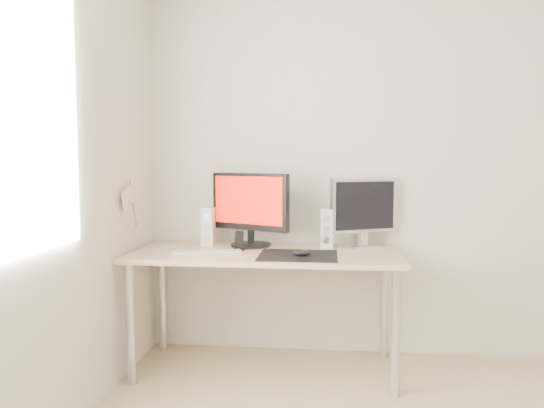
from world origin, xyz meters
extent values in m
plane|color=silver|center=(0.00, 1.75, 1.25)|extent=(3.50, 0.00, 3.50)
cube|color=black|center=(-0.73, 1.26, 0.73)|extent=(0.45, 0.40, 0.00)
ellipsoid|color=black|center=(-0.71, 1.23, 0.75)|extent=(0.10, 0.06, 0.04)
cube|color=#D1B587|center=(-0.93, 1.38, 0.71)|extent=(1.60, 0.70, 0.03)
cylinder|color=silver|center=(-1.67, 1.09, 0.35)|extent=(0.05, 0.05, 0.70)
cylinder|color=silver|center=(-0.19, 1.09, 0.35)|extent=(0.05, 0.05, 0.70)
cylinder|color=silver|center=(-1.67, 1.67, 0.35)|extent=(0.05, 0.05, 0.70)
cylinder|color=silver|center=(-0.19, 1.67, 0.35)|extent=(0.05, 0.05, 0.70)
cylinder|color=black|center=(-1.05, 1.56, 0.74)|extent=(0.35, 0.35, 0.02)
cylinder|color=black|center=(-1.05, 1.56, 0.81)|extent=(0.06, 0.06, 0.12)
cube|color=black|center=(-1.05, 1.56, 1.02)|extent=(0.52, 0.28, 0.36)
cube|color=#FF290D|center=(-1.06, 1.53, 1.03)|extent=(0.45, 0.22, 0.30)
cube|color=silver|center=(-0.34, 1.60, 0.74)|extent=(0.27, 0.24, 0.01)
cube|color=#B6B6B8|center=(-0.34, 1.60, 0.80)|extent=(0.06, 0.06, 0.10)
cube|color=#ACACAE|center=(-0.34, 1.60, 0.99)|extent=(0.42, 0.24, 0.34)
cube|color=black|center=(-0.33, 1.58, 0.99)|extent=(0.37, 0.19, 0.30)
cube|color=white|center=(-1.32, 1.56, 0.85)|extent=(0.08, 0.09, 0.25)
cylinder|color=#BAB9BC|center=(-1.32, 1.52, 0.79)|extent=(0.05, 0.01, 0.05)
cylinder|color=#A8A8AA|center=(-1.32, 1.52, 0.85)|extent=(0.05, 0.01, 0.05)
cylinder|color=silver|center=(-1.32, 1.52, 0.92)|extent=(0.05, 0.01, 0.05)
cube|color=silver|center=(-0.57, 1.53, 0.85)|extent=(0.08, 0.09, 0.25)
cylinder|color=silver|center=(-0.57, 1.49, 0.79)|extent=(0.05, 0.01, 0.05)
cylinder|color=silver|center=(-0.57, 1.49, 0.85)|extent=(0.05, 0.01, 0.05)
cylinder|color=silver|center=(-0.57, 1.49, 0.92)|extent=(0.05, 0.01, 0.05)
cube|color=silver|center=(-1.27, 1.26, 0.73)|extent=(0.44, 0.22, 0.01)
cube|color=white|center=(-1.27, 1.26, 0.74)|extent=(0.41, 0.20, 0.01)
cube|color=black|center=(-1.10, 1.42, 0.74)|extent=(0.07, 0.06, 0.01)
cube|color=black|center=(-1.10, 1.42, 0.80)|extent=(0.05, 0.02, 0.10)
cylinder|color=#A57F54|center=(-1.72, 1.30, 1.02)|extent=(0.01, 0.10, 0.29)
cube|color=white|center=(-1.72, 1.21, 1.06)|extent=(0.00, 0.19, 0.15)
camera|label=1|loc=(-0.56, -1.75, 1.28)|focal=35.00mm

